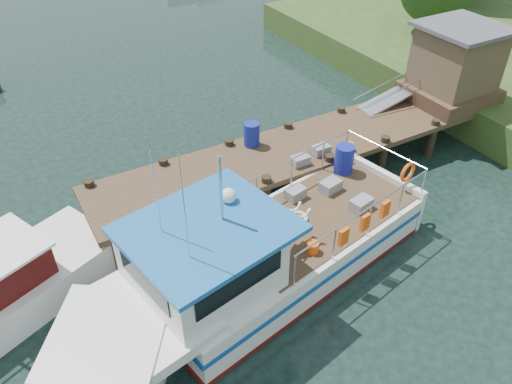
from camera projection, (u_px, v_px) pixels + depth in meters
ground_plane at (259, 191)px, 17.97m from camera, size 160.00×160.00×0.00m
dock at (405, 94)px, 19.21m from camera, size 16.60×3.00×4.78m
lobster_boat at (249, 263)px, 13.59m from camera, size 12.07×5.43×5.77m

